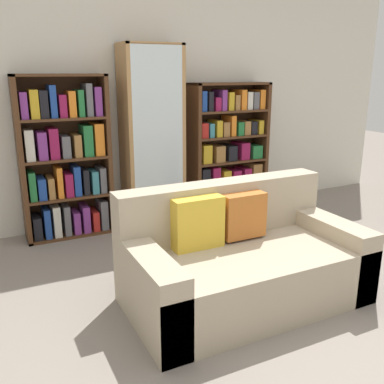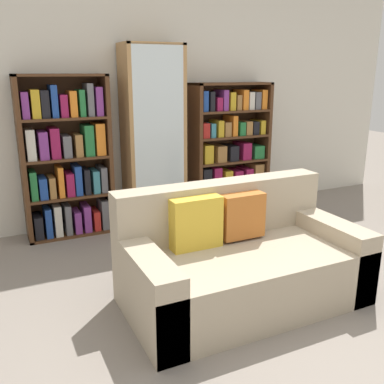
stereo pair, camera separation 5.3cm
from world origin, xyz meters
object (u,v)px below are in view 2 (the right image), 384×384
display_cabinet (153,137)px  bookshelf_right (229,150)px  couch (240,262)px  wine_bottle (262,233)px  bookshelf_left (67,160)px

display_cabinet → bookshelf_right: (0.93, 0.02, -0.22)m
couch → display_cabinet: display_cabinet is taller
couch → wine_bottle: bearing=45.8°
couch → bookshelf_left: bearing=114.6°
bookshelf_left → wine_bottle: 1.99m
bookshelf_right → couch: bearing=-118.0°
bookshelf_right → wine_bottle: (-0.31, -1.15, -0.56)m
bookshelf_left → couch: bearing=-65.4°
couch → display_cabinet: size_ratio=0.89×
bookshelf_right → display_cabinet: bearing=-179.0°
bookshelf_right → bookshelf_left: bearing=-180.0°
wine_bottle → bookshelf_left: bearing=142.7°
bookshelf_left → wine_bottle: (1.51, -1.15, -0.61)m
bookshelf_left → bookshelf_right: (1.81, 0.00, -0.05)m
bookshelf_left → wine_bottle: size_ratio=4.26×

